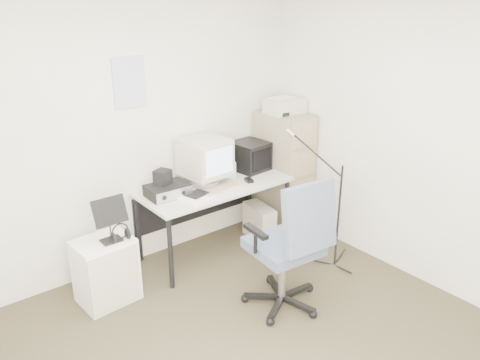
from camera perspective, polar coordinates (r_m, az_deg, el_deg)
floor at (r=3.66m, az=2.72°, el=-20.54°), size 3.60×3.60×0.01m
wall_back at (r=4.40m, az=-12.65°, el=5.16°), size 3.60×0.02×2.50m
wall_right at (r=4.32m, az=21.35°, el=3.89°), size 0.02×3.60×2.50m
wall_calendar at (r=4.28m, az=-13.36°, el=11.52°), size 0.30×0.02×0.44m
filing_cabinet at (r=5.20m, az=5.23°, el=1.15°), size 0.40×0.60×1.30m
printer at (r=5.01m, az=5.46°, el=9.00°), size 0.41×0.29×0.15m
desk at (r=4.73m, az=-3.03°, el=-4.67°), size 1.50×0.70×0.73m
crt_monitor at (r=4.57m, az=-4.35°, el=2.30°), size 0.43×0.45×0.45m
crt_tv at (r=4.94m, az=1.18°, el=2.96°), size 0.36×0.38×0.30m
desk_speaker at (r=4.75m, az=-1.17°, el=1.33°), size 0.11×0.11×0.17m
keyboard at (r=4.43m, az=-2.29°, el=-1.16°), size 0.45×0.19×0.02m
mouse at (r=4.65m, az=1.09°, el=-0.02°), size 0.09×0.12×0.03m
radio_receiver at (r=4.36m, az=-8.82°, el=-1.24°), size 0.39×0.28×0.11m
radio_speaker at (r=4.34m, az=-9.41°, el=0.35°), size 0.18×0.17×0.14m
papers at (r=4.30m, az=-5.72°, el=-2.03°), size 0.31×0.38×0.02m
pc_tower at (r=5.04m, az=2.37°, el=-5.17°), size 0.24×0.43×0.38m
office_chair at (r=3.84m, az=5.33°, el=-7.71°), size 0.73×0.73×1.16m
side_cart at (r=4.18m, az=-16.04°, el=-10.56°), size 0.48×0.40×0.57m
music_stand at (r=3.93m, az=-15.66°, el=-4.61°), size 0.30×0.22×0.40m
headphones at (r=3.98m, az=-14.36°, el=-6.47°), size 0.21×0.21×0.03m
mic_stand at (r=4.45m, az=12.05°, el=-2.60°), size 0.02×0.02×1.34m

